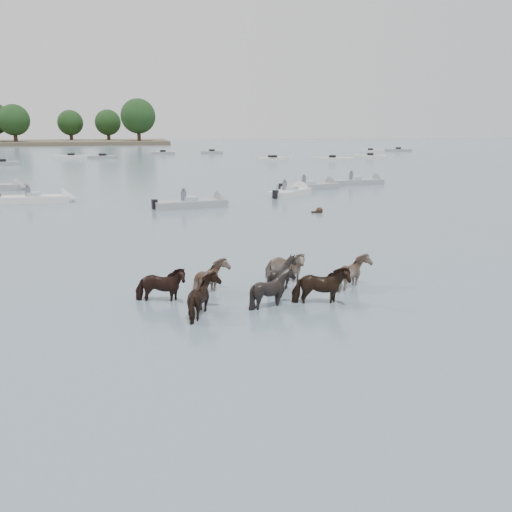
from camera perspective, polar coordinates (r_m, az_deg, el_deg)
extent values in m
plane|color=slate|center=(16.97, -5.74, -4.94)|extent=(400.00, 400.00, 0.00)
imported|color=black|center=(17.22, -9.83, -3.29)|extent=(1.75, 1.08, 1.37)
imported|color=#A2816E|center=(17.80, -4.55, -2.64)|extent=(1.45, 1.58, 1.34)
imported|color=black|center=(18.21, 2.69, -2.20)|extent=(1.29, 1.16, 1.36)
imported|color=#876C5C|center=(19.25, 2.97, -1.38)|extent=(1.71, 1.51, 1.34)
imported|color=black|center=(15.84, -5.21, -4.57)|extent=(1.26, 1.45, 1.41)
imported|color=black|center=(16.57, 1.74, -3.70)|extent=(1.63, 1.56, 1.41)
imported|color=black|center=(16.86, 6.69, -3.40)|extent=(1.83, 1.07, 1.45)
imported|color=#7B6753|center=(18.66, 10.15, -2.04)|extent=(1.61, 1.70, 1.35)
sphere|color=black|center=(34.59, 6.56, 4.66)|extent=(0.44, 0.44, 0.44)
cube|color=black|center=(34.52, 6.16, 4.49)|extent=(0.50, 0.22, 0.18)
cube|color=silver|center=(41.88, -21.89, 5.41)|extent=(4.78, 1.68, 0.55)
cone|color=silver|center=(41.54, -18.65, 5.62)|extent=(0.93, 1.61, 1.60)
cube|color=#99ADB7|center=(41.84, -21.93, 5.88)|extent=(0.82, 1.13, 0.35)
cylinder|color=#595966|center=(41.88, -22.50, 6.12)|extent=(0.36, 0.36, 0.70)
sphere|color=#595966|center=(41.83, -22.55, 6.73)|extent=(0.24, 0.24, 0.24)
cube|color=gray|center=(36.84, -6.84, 5.31)|extent=(4.92, 2.41, 0.55)
cone|color=gray|center=(37.57, -3.38, 5.54)|extent=(1.17, 1.73, 1.60)
cube|color=#99ADB7|center=(36.80, -6.85, 5.85)|extent=(0.99, 1.24, 0.35)
cube|color=black|center=(36.23, -10.42, 5.29)|extent=(0.41, 0.41, 0.60)
cylinder|color=#595966|center=(36.73, -7.48, 6.13)|extent=(0.36, 0.36, 0.70)
sphere|color=#595966|center=(36.68, -7.50, 6.83)|extent=(0.24, 0.24, 0.24)
cube|color=gray|center=(46.99, 5.43, 7.08)|extent=(5.53, 2.93, 0.55)
cone|color=gray|center=(48.50, 8.05, 7.20)|extent=(1.29, 1.78, 1.60)
cube|color=#99ADB7|center=(46.95, 5.44, 7.50)|extent=(1.07, 1.29, 0.35)
cube|color=black|center=(45.56, 2.64, 7.12)|extent=(0.43, 0.43, 0.60)
cylinder|color=#595966|center=(46.81, 4.97, 7.74)|extent=(0.36, 0.36, 0.70)
sphere|color=#595966|center=(46.77, 4.98, 8.29)|extent=(0.24, 0.24, 0.24)
cube|color=silver|center=(42.65, 3.49, 6.48)|extent=(4.17, 4.14, 0.55)
cone|color=silver|center=(44.52, 4.83, 6.74)|extent=(1.76, 1.77, 1.60)
cube|color=#99ADB7|center=(42.61, 3.50, 6.94)|extent=(1.36, 1.36, 0.35)
cube|color=black|center=(40.78, 2.03, 6.39)|extent=(0.49, 0.49, 0.60)
cylinder|color=#595966|center=(42.47, 2.98, 7.20)|extent=(0.36, 0.36, 0.70)
sphere|color=#595966|center=(42.43, 2.99, 7.80)|extent=(0.24, 0.24, 0.24)
cube|color=gray|center=(51.50, 10.19, 7.48)|extent=(5.17, 1.91, 0.55)
cone|color=gray|center=(52.69, 12.68, 7.50)|extent=(1.00, 1.65, 1.60)
cube|color=#99ADB7|center=(51.47, 10.21, 7.87)|extent=(0.87, 1.17, 0.35)
cube|color=black|center=(50.40, 7.60, 7.62)|extent=(0.37, 0.37, 0.60)
cylinder|color=#595966|center=(51.29, 9.80, 8.09)|extent=(0.36, 0.36, 0.70)
sphere|color=#595966|center=(51.25, 9.82, 8.59)|extent=(0.24, 0.24, 0.24)
cone|color=gray|center=(50.63, -23.02, 6.53)|extent=(1.32, 1.79, 1.60)
cube|color=gray|center=(82.31, -24.73, 8.64)|extent=(4.57, 2.54, 0.60)
cube|color=black|center=(82.29, -24.75, 8.90)|extent=(1.22, 1.22, 0.50)
cube|color=silver|center=(95.61, -18.51, 9.66)|extent=(5.71, 2.09, 0.60)
cube|color=black|center=(95.59, -18.52, 9.89)|extent=(1.10, 1.10, 0.50)
cube|color=gray|center=(93.12, -15.53, 9.78)|extent=(4.70, 2.65, 0.60)
cube|color=black|center=(93.10, -15.55, 10.01)|extent=(1.23, 1.23, 0.50)
cube|color=gray|center=(103.64, -9.58, 10.39)|extent=(4.42, 1.93, 0.60)
cube|color=black|center=(103.62, -9.58, 10.60)|extent=(1.10, 1.10, 0.50)
cube|color=gray|center=(105.76, -4.57, 10.59)|extent=(4.33, 2.46, 0.60)
cube|color=black|center=(105.75, -4.57, 10.79)|extent=(1.21, 1.21, 0.50)
cube|color=silver|center=(84.68, 1.72, 9.94)|extent=(5.31, 3.41, 0.60)
cube|color=black|center=(84.66, 1.72, 10.19)|extent=(1.31, 1.31, 0.50)
cube|color=silver|center=(85.48, 7.90, 9.85)|extent=(6.02, 3.73, 0.60)
cube|color=black|center=(85.46, 7.90, 10.10)|extent=(1.32, 1.32, 0.50)
cube|color=silver|center=(93.02, 11.70, 9.98)|extent=(5.37, 3.37, 0.60)
cube|color=black|center=(93.00, 11.71, 10.21)|extent=(1.31, 1.31, 0.50)
cube|color=silver|center=(111.80, 11.72, 10.51)|extent=(4.36, 3.04, 0.60)
cube|color=black|center=(111.78, 11.73, 10.70)|extent=(1.32, 1.32, 0.50)
cube|color=gray|center=(118.46, 14.46, 10.51)|extent=(5.48, 3.32, 0.60)
cube|color=black|center=(118.44, 14.48, 10.70)|extent=(1.29, 1.29, 0.50)
cylinder|color=#382619|center=(161.69, -23.56, 11.07)|extent=(1.00, 1.00, 3.63)
sphere|color=black|center=(161.66, -23.72, 12.74)|extent=(8.07, 8.07, 8.07)
cylinder|color=#382619|center=(173.28, -18.52, 11.50)|extent=(1.00, 1.00, 3.27)
sphere|color=black|center=(173.24, -18.62, 12.91)|extent=(7.26, 7.26, 7.26)
cylinder|color=#382619|center=(170.13, -14.96, 11.72)|extent=(1.00, 1.00, 3.31)
sphere|color=black|center=(170.09, -15.05, 13.17)|extent=(7.36, 7.36, 7.36)
cylinder|color=#382619|center=(158.33, -11.98, 11.95)|extent=(1.00, 1.00, 4.22)
sphere|color=black|center=(158.32, -12.08, 13.94)|extent=(9.39, 9.39, 9.39)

